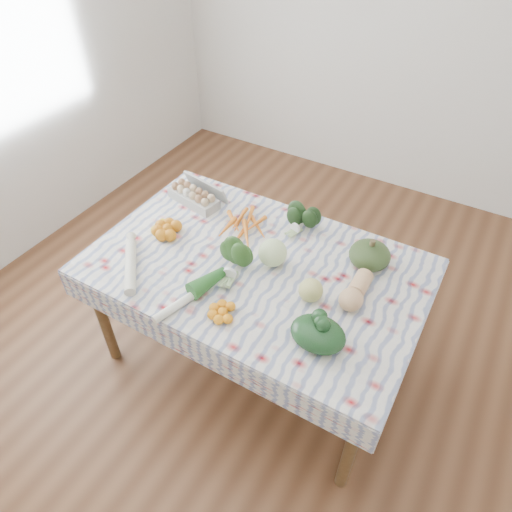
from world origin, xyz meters
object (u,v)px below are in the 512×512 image
grapefruit (311,290)px  dining_table (256,276)px  egg_carton (193,197)px  butternut_squash (356,290)px  kabocha_squash (370,255)px  cabbage (273,253)px

grapefruit → dining_table: bearing=167.8°
egg_carton → butternut_squash: 1.11m
kabocha_squash → butternut_squash: (0.03, -0.24, -0.01)m
butternut_squash → grapefruit: bearing=-148.6°
egg_carton → grapefruit: grapefruit is taller
egg_carton → cabbage: size_ratio=2.26×
dining_table → grapefruit: size_ratio=14.17×
kabocha_squash → butternut_squash: bearing=-84.1°
kabocha_squash → cabbage: 0.48m
butternut_squash → grapefruit: 0.21m
cabbage → grapefruit: size_ratio=1.26×
egg_carton → cabbage: 0.68m
egg_carton → cabbage: (0.64, -0.22, 0.03)m
cabbage → kabocha_squash: bearing=28.8°
egg_carton → cabbage: cabbage is taller
dining_table → kabocha_squash: (0.48, 0.28, 0.15)m
cabbage → grapefruit: (0.27, -0.12, -0.01)m
kabocha_squash → cabbage: bearing=-151.2°
cabbage → dining_table: bearing=-142.8°
grapefruit → kabocha_squash: bearing=66.5°
egg_carton → kabocha_squash: (1.06, 0.01, 0.02)m
dining_table → egg_carton: egg_carton is taller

